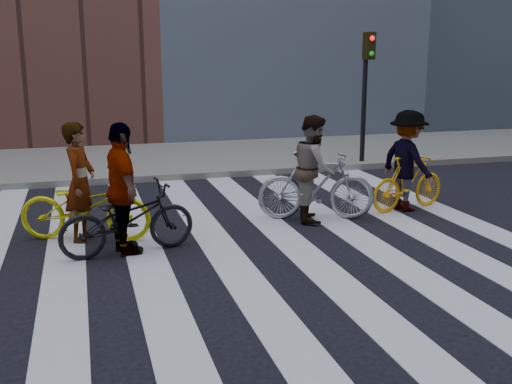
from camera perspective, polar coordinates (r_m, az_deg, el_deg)
name	(u,v)px	position (r m, az deg, el deg)	size (l,w,h in m)	color
ground	(256,245)	(9.07, -0.04, -5.05)	(100.00, 100.00, 0.00)	black
sidewalk_far	(177,159)	(16.19, -7.52, 3.17)	(100.00, 5.00, 0.15)	gray
zebra_crosswalk	(256,244)	(9.07, -0.04, -5.01)	(8.25, 10.00, 0.01)	silver
traffic_signal	(367,76)	(15.22, 10.48, 10.80)	(0.22, 0.42, 3.33)	black
bike_yellow_left	(85,206)	(9.53, -15.97, -1.32)	(0.71, 2.03, 1.07)	#CACB0B
bike_silver_mid	(316,186)	(10.33, 5.76, 0.62)	(0.57, 2.01, 1.21)	#9898A1
bike_yellow_right	(408,183)	(11.31, 14.32, 0.84)	(0.47, 1.68, 1.01)	#FFAD0E
bike_dark_rear	(128,219)	(8.74, -12.14, -2.54)	(0.68, 1.95, 1.03)	black
rider_left	(80,182)	(9.45, -16.41, 0.89)	(0.67, 0.44, 1.83)	slate
rider_mid	(314,168)	(10.26, 5.54, 2.26)	(0.88, 0.69, 1.82)	slate
rider_right	(407,161)	(11.21, 14.22, 2.89)	(1.19, 0.68, 1.84)	slate
rider_rear	(122,189)	(8.63, -12.60, 0.23)	(1.11, 0.46, 1.90)	slate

